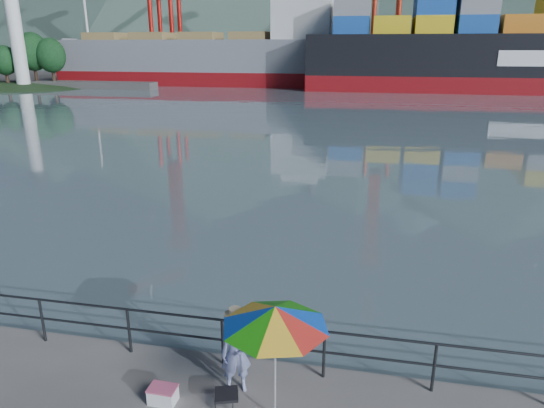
{
  "coord_description": "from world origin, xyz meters",
  "views": [
    {
      "loc": [
        3.6,
        -6.17,
        6.06
      ],
      "look_at": [
        1.12,
        6.0,
        2.0
      ],
      "focal_mm": 32.0,
      "sensor_mm": 36.0,
      "label": 1
    }
  ],
  "objects": [
    {
      "name": "cooler_bag",
      "position": [
        0.27,
        0.43,
        0.14
      ],
      "size": [
        0.48,
        0.33,
        0.28
      ],
      "primitive_type": "cube",
      "rotation": [
        0.0,
        0.0,
        -0.02
      ],
      "color": "white",
      "rests_on": "ground"
    },
    {
      "name": "folding_stool",
      "position": [
        1.41,
        0.57,
        0.14
      ],
      "size": [
        0.5,
        0.5,
        0.26
      ],
      "color": "black",
      "rests_on": "ground"
    },
    {
      "name": "beach_umbrella",
      "position": [
        2.3,
        0.45,
        1.98
      ],
      "size": [
        1.96,
        1.96,
        2.16
      ],
      "color": "white",
      "rests_on": "ground"
    },
    {
      "name": "guardrail",
      "position": [
        0.0,
        1.7,
        0.52
      ],
      "size": [
        22.0,
        0.06,
        1.03
      ],
      "color": "#2D3033",
      "rests_on": "ground"
    },
    {
      "name": "harbor_water",
      "position": [
        0.0,
        130.0,
        0.0
      ],
      "size": [
        500.0,
        280.0,
        0.0
      ],
      "primitive_type": "cube",
      "color": "slate",
      "rests_on": "ground"
    },
    {
      "name": "container_ship",
      "position": [
        26.16,
        70.24,
        5.82
      ],
      "size": [
        61.2,
        10.2,
        18.1
      ],
      "color": "maroon",
      "rests_on": "ground"
    },
    {
      "name": "far_dock",
      "position": [
        10.0,
        93.0,
        0.0
      ],
      "size": [
        200.0,
        40.0,
        0.4
      ],
      "primitive_type": "cube",
      "color": "#514F4C",
      "rests_on": "ground"
    },
    {
      "name": "fishing_rod",
      "position": [
        1.34,
        2.19,
        0.0
      ],
      "size": [
        0.06,
        1.66,
        1.17
      ],
      "primitive_type": "cylinder",
      "rotation": [
        0.96,
        0.0,
        -0.03
      ],
      "color": "black",
      "rests_on": "ground"
    },
    {
      "name": "bulk_carrier",
      "position": [
        -22.08,
        74.42,
        4.13
      ],
      "size": [
        50.76,
        8.79,
        14.5
      ],
      "color": "maroon",
      "rests_on": "ground"
    },
    {
      "name": "container_stacks",
      "position": [
        33.06,
        93.71,
        3.03
      ],
      "size": [
        58.0,
        8.4,
        7.8
      ],
      "color": "#267F3F",
      "rests_on": "ground"
    },
    {
      "name": "fisherman",
      "position": [
        1.47,
        1.03,
        0.77
      ],
      "size": [
        0.66,
        0.55,
        1.55
      ],
      "primitive_type": "imported",
      "rotation": [
        0.0,
        0.0,
        0.36
      ],
      "color": "#374A9B",
      "rests_on": "ground"
    }
  ]
}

